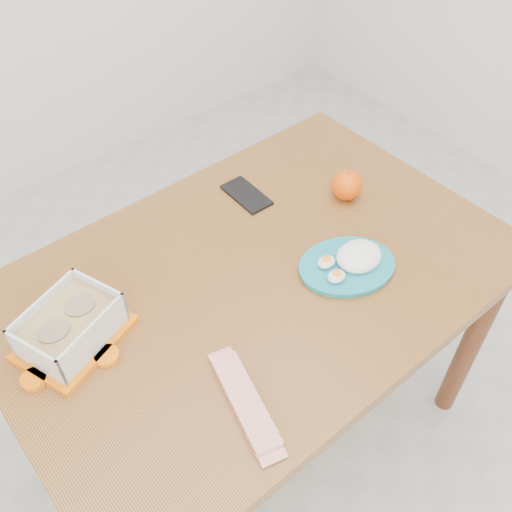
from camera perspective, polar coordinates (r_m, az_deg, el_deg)
ground at (r=1.95m, az=2.92°, el=-17.43°), size 3.50×3.50×0.00m
dining_table at (r=1.42m, az=0.00°, el=-4.40°), size 1.23×0.83×0.75m
food_container at (r=1.25m, az=-18.08°, el=-6.71°), size 0.27×0.24×0.10m
orange_fruit at (r=1.54m, az=9.07°, el=7.01°), size 0.08×0.08×0.08m
rice_plate at (r=1.36m, az=9.48°, el=-0.53°), size 0.30×0.30×0.06m
candy_bar at (r=1.14m, az=-1.10°, el=-14.31°), size 0.10×0.23×0.02m
smartphone at (r=1.55m, az=-0.96°, el=6.13°), size 0.07×0.15×0.01m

